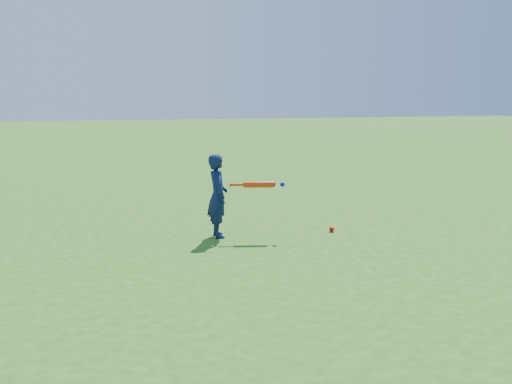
# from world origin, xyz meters

# --- Properties ---
(ground) EXTENTS (80.00, 80.00, 0.00)m
(ground) POSITION_xyz_m (0.00, 0.00, 0.00)
(ground) COLOR #276117
(ground) RESTS_ON ground
(child) EXTENTS (0.27, 0.41, 1.09)m
(child) POSITION_xyz_m (0.75, 0.08, 0.54)
(child) COLOR #0E1841
(child) RESTS_ON ground
(ground_ball_red) EXTENTS (0.07, 0.07, 0.07)m
(ground_ball_red) POSITION_xyz_m (2.29, -0.14, 0.04)
(ground_ball_red) COLOR red
(ground_ball_red) RESTS_ON ground
(bat_swing) EXTENTS (0.70, 0.24, 0.08)m
(bat_swing) POSITION_xyz_m (1.28, -0.11, 0.69)
(bat_swing) COLOR red
(bat_swing) RESTS_ON ground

